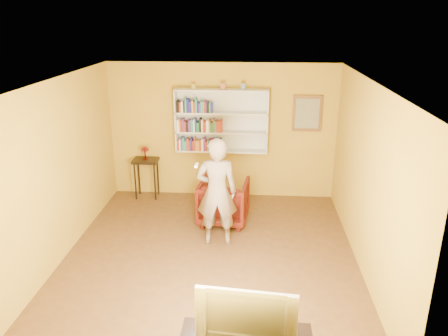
{
  "coord_description": "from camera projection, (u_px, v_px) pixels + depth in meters",
  "views": [
    {
      "loc": [
        0.64,
        -5.9,
        3.58
      ],
      "look_at": [
        0.16,
        0.75,
        1.2
      ],
      "focal_mm": 35.0,
      "sensor_mm": 36.0,
      "label": 1
    }
  ],
  "objects": [
    {
      "name": "television",
      "position": [
        247.0,
        310.0,
        4.37
      ],
      "size": [
        1.02,
        0.23,
        0.58
      ],
      "primitive_type": "imported",
      "rotation": [
        0.0,
        0.0,
        -0.1
      ],
      "color": "black",
      "rests_on": "tv_cabinet"
    },
    {
      "name": "game_remote",
      "position": [
        196.0,
        165.0,
        6.36
      ],
      "size": [
        0.04,
        0.15,
        0.04
      ],
      "primitive_type": "cube",
      "color": "white",
      "rests_on": "person"
    },
    {
      "name": "ornament_right",
      "position": [
        243.0,
        86.0,
        8.2
      ],
      "size": [
        0.09,
        0.09,
        0.12
      ],
      "primitive_type": "cube",
      "color": "slate",
      "rests_on": "bookshelf"
    },
    {
      "name": "room_shell",
      "position": [
        209.0,
        197.0,
        6.44
      ],
      "size": [
        5.3,
        5.8,
        2.88
      ],
      "color": "#4C3118",
      "rests_on": "ground"
    },
    {
      "name": "person",
      "position": [
        217.0,
        192.0,
        6.91
      ],
      "size": [
        0.68,
        0.47,
        1.79
      ],
      "primitive_type": "imported",
      "rotation": [
        0.0,
        0.0,
        3.21
      ],
      "color": "#7A6859",
      "rests_on": "ground"
    },
    {
      "name": "books_row_upper",
      "position": [
        194.0,
        106.0,
        8.35
      ],
      "size": [
        0.7,
        0.19,
        0.27
      ],
      "color": "black",
      "rests_on": "bookshelf"
    },
    {
      "name": "bookshelf",
      "position": [
        222.0,
        120.0,
        8.51
      ],
      "size": [
        1.8,
        0.29,
        1.23
      ],
      "color": "silver",
      "rests_on": "room_shell"
    },
    {
      "name": "armchair",
      "position": [
        224.0,
        201.0,
        7.82
      ],
      "size": [
        0.92,
        0.95,
        0.79
      ],
      "primitive_type": "imported",
      "rotation": [
        0.0,
        0.0,
        3.04
      ],
      "color": "#3F0804",
      "rests_on": "ground"
    },
    {
      "name": "ruby_lustre",
      "position": [
        145.0,
        150.0,
        8.67
      ],
      "size": [
        0.16,
        0.16,
        0.26
      ],
      "color": "maroon",
      "rests_on": "console_table"
    },
    {
      "name": "books_row_lower",
      "position": [
        200.0,
        144.0,
        8.6
      ],
      "size": [
        0.89,
        0.19,
        0.26
      ],
      "color": "#9E2B18",
      "rests_on": "bookshelf"
    },
    {
      "name": "console_table",
      "position": [
        146.0,
        166.0,
        8.78
      ],
      "size": [
        0.5,
        0.38,
        0.81
      ],
      "color": "black",
      "rests_on": "ground"
    },
    {
      "name": "ornament_centre",
      "position": [
        223.0,
        86.0,
        8.23
      ],
      "size": [
        0.09,
        0.09,
        0.12
      ],
      "primitive_type": "cube",
      "color": "#A95138",
      "rests_on": "bookshelf"
    },
    {
      "name": "ornament_left",
      "position": [
        194.0,
        86.0,
        8.27
      ],
      "size": [
        0.07,
        0.07,
        0.09
      ],
      "primitive_type": "cube",
      "color": "#A4932E",
      "rests_on": "bookshelf"
    },
    {
      "name": "framed_painting",
      "position": [
        307.0,
        113.0,
        8.4
      ],
      "size": [
        0.55,
        0.05,
        0.7
      ],
      "color": "brown",
      "rests_on": "room_shell"
    },
    {
      "name": "books_row_middle",
      "position": [
        200.0,
        126.0,
        8.47
      ],
      "size": [
        0.88,
        0.19,
        0.27
      ],
      "color": "white",
      "rests_on": "bookshelf"
    }
  ]
}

